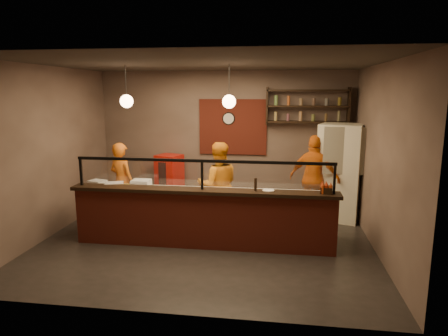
# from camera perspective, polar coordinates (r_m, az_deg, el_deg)

# --- Properties ---
(floor) EXTENTS (6.00, 6.00, 0.00)m
(floor) POSITION_cam_1_polar(r_m,az_deg,el_deg) (7.53, -2.59, -10.35)
(floor) COLOR black
(floor) RESTS_ON ground
(ceiling) EXTENTS (6.00, 6.00, 0.00)m
(ceiling) POSITION_cam_1_polar(r_m,az_deg,el_deg) (7.04, -2.82, 14.72)
(ceiling) COLOR #36302A
(ceiling) RESTS_ON wall_back
(wall_back) EXTENTS (6.00, 0.00, 6.00)m
(wall_back) POSITION_cam_1_polar(r_m,az_deg,el_deg) (9.56, 0.10, 4.11)
(wall_back) COLOR #715C53
(wall_back) RESTS_ON floor
(wall_left) EXTENTS (0.00, 5.00, 5.00)m
(wall_left) POSITION_cam_1_polar(r_m,az_deg,el_deg) (8.22, -23.74, 2.07)
(wall_left) COLOR #715C53
(wall_left) RESTS_ON floor
(wall_right) EXTENTS (0.00, 5.00, 5.00)m
(wall_right) POSITION_cam_1_polar(r_m,az_deg,el_deg) (7.19, 21.51, 1.10)
(wall_right) COLOR #715C53
(wall_right) RESTS_ON floor
(wall_front) EXTENTS (6.00, 0.00, 6.00)m
(wall_front) POSITION_cam_1_polar(r_m,az_deg,el_deg) (4.73, -8.35, -3.03)
(wall_front) COLOR #715C53
(wall_front) RESTS_ON floor
(brick_patch) EXTENTS (1.60, 0.04, 1.30)m
(brick_patch) POSITION_cam_1_polar(r_m,az_deg,el_deg) (9.47, 1.28, 5.87)
(brick_patch) COLOR maroon
(brick_patch) RESTS_ON wall_back
(service_counter) EXTENTS (4.60, 0.25, 1.00)m
(service_counter) POSITION_cam_1_polar(r_m,az_deg,el_deg) (7.09, -3.07, -7.45)
(service_counter) COLOR maroon
(service_counter) RESTS_ON floor
(counter_ledge) EXTENTS (4.70, 0.37, 0.06)m
(counter_ledge) POSITION_cam_1_polar(r_m,az_deg,el_deg) (6.94, -3.12, -3.29)
(counter_ledge) COLOR black
(counter_ledge) RESTS_ON service_counter
(worktop_cabinet) EXTENTS (4.60, 0.75, 0.85)m
(worktop_cabinet) POSITION_cam_1_polar(r_m,az_deg,el_deg) (7.58, -2.33, -6.81)
(worktop_cabinet) COLOR gray
(worktop_cabinet) RESTS_ON floor
(worktop) EXTENTS (4.60, 0.75, 0.05)m
(worktop) POSITION_cam_1_polar(r_m,az_deg,el_deg) (7.45, -2.36, -3.51)
(worktop) COLOR white
(worktop) RESTS_ON worktop_cabinet
(sneeze_guard) EXTENTS (4.50, 0.05, 0.52)m
(sneeze_guard) POSITION_cam_1_polar(r_m,az_deg,el_deg) (6.86, -3.15, -0.53)
(sneeze_guard) COLOR white
(sneeze_guard) RESTS_ON counter_ledge
(wall_shelving) EXTENTS (1.84, 0.28, 0.85)m
(wall_shelving) POSITION_cam_1_polar(r_m,az_deg,el_deg) (9.24, 11.82, 8.63)
(wall_shelving) COLOR black
(wall_shelving) RESTS_ON wall_back
(wall_clock) EXTENTS (0.30, 0.04, 0.30)m
(wall_clock) POSITION_cam_1_polar(r_m,az_deg,el_deg) (9.46, 0.67, 7.08)
(wall_clock) COLOR black
(wall_clock) RESTS_ON wall_back
(pendant_left) EXTENTS (0.24, 0.24, 0.77)m
(pendant_left) POSITION_cam_1_polar(r_m,az_deg,el_deg) (7.64, -13.75, 9.26)
(pendant_left) COLOR black
(pendant_left) RESTS_ON ceiling
(pendant_right) EXTENTS (0.24, 0.24, 0.77)m
(pendant_right) POSITION_cam_1_polar(r_m,az_deg,el_deg) (7.16, 0.73, 9.48)
(pendant_right) COLOR black
(pendant_right) RESTS_ON ceiling
(cook_left) EXTENTS (0.72, 0.61, 1.68)m
(cook_left) POSITION_cam_1_polar(r_m,az_deg,el_deg) (8.75, -14.40, -1.93)
(cook_left) COLOR orange
(cook_left) RESTS_ON floor
(cook_mid) EXTENTS (0.98, 0.85, 1.74)m
(cook_mid) POSITION_cam_1_polar(r_m,az_deg,el_deg) (8.05, -0.85, -2.45)
(cook_mid) COLOR orange
(cook_mid) RESTS_ON floor
(cook_right) EXTENTS (1.17, 0.83, 1.84)m
(cook_right) POSITION_cam_1_polar(r_m,az_deg,el_deg) (8.62, 12.77, -1.48)
(cook_right) COLOR orange
(cook_right) RESTS_ON floor
(fridge) EXTENTS (1.06, 1.02, 2.06)m
(fridge) POSITION_cam_1_polar(r_m,az_deg,el_deg) (8.89, 16.22, -0.56)
(fridge) COLOR beige
(fridge) RESTS_ON floor
(red_cooler) EXTENTS (0.67, 0.65, 1.25)m
(red_cooler) POSITION_cam_1_polar(r_m,az_deg,el_deg) (9.65, -7.78, -1.80)
(red_cooler) COLOR #B6160C
(red_cooler) RESTS_ON floor
(pizza_dough) EXTENTS (0.55, 0.55, 0.01)m
(pizza_dough) POSITION_cam_1_polar(r_m,az_deg,el_deg) (7.34, 0.14, -3.48)
(pizza_dough) COLOR silver
(pizza_dough) RESTS_ON worktop
(prep_tub_a) EXTENTS (0.36, 0.32, 0.15)m
(prep_tub_a) POSITION_cam_1_polar(r_m,az_deg,el_deg) (8.06, -17.64, -2.20)
(prep_tub_a) COLOR silver
(prep_tub_a) RESTS_ON worktop
(prep_tub_b) EXTENTS (0.35, 0.28, 0.17)m
(prep_tub_b) POSITION_cam_1_polar(r_m,az_deg,el_deg) (7.78, -11.75, -2.28)
(prep_tub_b) COLOR white
(prep_tub_b) RESTS_ON worktop
(prep_tub_c) EXTENTS (0.39, 0.35, 0.16)m
(prep_tub_c) POSITION_cam_1_polar(r_m,az_deg,el_deg) (7.70, -15.39, -2.62)
(prep_tub_c) COLOR silver
(prep_tub_c) RESTS_ON worktop
(rolling_pin) EXTENTS (0.32, 0.11, 0.05)m
(rolling_pin) POSITION_cam_1_polar(r_m,az_deg,el_deg) (8.01, -13.21, -2.40)
(rolling_pin) COLOR yellow
(rolling_pin) RESTS_ON worktop
(condiment_caddy) EXTENTS (0.21, 0.17, 0.11)m
(condiment_caddy) POSITION_cam_1_polar(r_m,az_deg,el_deg) (6.85, 14.40, -3.09)
(condiment_caddy) COLOR black
(condiment_caddy) RESTS_ON counter_ledge
(pepper_mill) EXTENTS (0.05, 0.05, 0.22)m
(pepper_mill) POSITION_cam_1_polar(r_m,az_deg,el_deg) (6.82, 4.52, -2.36)
(pepper_mill) COLOR black
(pepper_mill) RESTS_ON counter_ledge
(small_plate) EXTENTS (0.24, 0.24, 0.01)m
(small_plate) POSITION_cam_1_polar(r_m,az_deg,el_deg) (6.86, 6.36, -3.19)
(small_plate) COLOR silver
(small_plate) RESTS_ON counter_ledge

